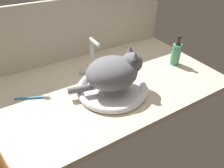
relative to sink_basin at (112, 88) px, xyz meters
The scene contains 7 objects.
countertop 7.57cm from the sink_basin, 83.24° to the left, with size 120.37×68.03×3.00cm, color beige.
backsplash_wall 44.73cm from the sink_basin, 88.88° to the left, with size 120.37×2.40×38.58cm, color beige.
sink_basin is the anchor object (origin of this frame).
faucet 21.81cm from the sink_basin, 90.00° to the left, with size 17.06×11.59×20.33cm.
cat 9.69cm from the sink_basin, 12.20° to the right, with size 36.68×25.59×18.46cm.
soap_pump_bottle 46.13cm from the sink_basin, ahead, with size 5.43×5.43×17.91cm.
toothbrush 38.18cm from the sink_basin, 158.93° to the left, with size 15.20×7.97×1.70cm.
Camera 1 is at (-40.00, -73.63, 64.71)cm, focal length 31.60 mm.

